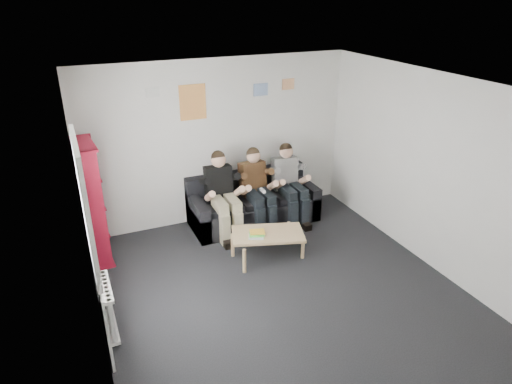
# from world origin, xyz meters

# --- Properties ---
(room_shell) EXTENTS (5.00, 5.00, 5.00)m
(room_shell) POSITION_xyz_m (0.00, 0.00, 1.35)
(room_shell) COLOR black
(room_shell) RESTS_ON ground
(sofa) EXTENTS (2.13, 0.87, 0.82)m
(sofa) POSITION_xyz_m (0.44, 2.10, 0.30)
(sofa) COLOR black
(sofa) RESTS_ON ground
(bookshelf) EXTENTS (0.27, 0.80, 1.78)m
(bookshelf) POSITION_xyz_m (-2.09, 1.95, 0.89)
(bookshelf) COLOR maroon
(bookshelf) RESTS_ON ground
(coffee_table) EXTENTS (1.03, 0.57, 0.41)m
(coffee_table) POSITION_xyz_m (0.18, 0.94, 0.36)
(coffee_table) COLOR tan
(coffee_table) RESTS_ON ground
(game_cases) EXTENTS (0.26, 0.23, 0.05)m
(game_cases) POSITION_xyz_m (-0.00, 0.92, 0.44)
(game_cases) COLOR silver
(game_cases) RESTS_ON coffee_table
(person_left) EXTENTS (0.43, 0.91, 1.35)m
(person_left) POSITION_xyz_m (-0.16, 1.90, 0.67)
(person_left) COLOR black
(person_left) RESTS_ON sofa
(person_middle) EXTENTS (0.41, 0.88, 1.33)m
(person_middle) POSITION_xyz_m (0.44, 1.90, 0.66)
(person_middle) COLOR #52361B
(person_middle) RESTS_ON sofa
(person_right) EXTENTS (0.41, 0.88, 1.32)m
(person_right) POSITION_xyz_m (1.03, 1.90, 0.66)
(person_right) COLOR silver
(person_right) RESTS_ON sofa
(radiator) EXTENTS (0.10, 0.64, 0.60)m
(radiator) POSITION_xyz_m (-2.15, 0.20, 0.35)
(radiator) COLOR white
(radiator) RESTS_ON ground
(window) EXTENTS (0.05, 1.30, 2.36)m
(window) POSITION_xyz_m (-2.22, 0.20, 1.03)
(window) COLOR white
(window) RESTS_ON room_shell
(poster_large) EXTENTS (0.42, 0.01, 0.55)m
(poster_large) POSITION_xyz_m (-0.40, 2.49, 2.05)
(poster_large) COLOR #D6C14B
(poster_large) RESTS_ON room_shell
(poster_blue) EXTENTS (0.25, 0.01, 0.20)m
(poster_blue) POSITION_xyz_m (0.75, 2.49, 2.15)
(poster_blue) COLOR #3B79CB
(poster_blue) RESTS_ON room_shell
(poster_pink) EXTENTS (0.22, 0.01, 0.18)m
(poster_pink) POSITION_xyz_m (1.25, 2.49, 2.20)
(poster_pink) COLOR #CA3F85
(poster_pink) RESTS_ON room_shell
(poster_sign) EXTENTS (0.20, 0.01, 0.14)m
(poster_sign) POSITION_xyz_m (-1.00, 2.49, 2.25)
(poster_sign) COLOR silver
(poster_sign) RESTS_ON room_shell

